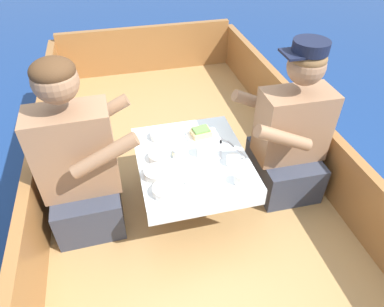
% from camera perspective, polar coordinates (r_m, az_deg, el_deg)
% --- Properties ---
extents(ground_plane, '(60.00, 60.00, 0.00)m').
position_cam_1_polar(ground_plane, '(2.47, -0.27, -12.73)').
color(ground_plane, navy).
extents(boat_deck, '(1.81, 3.80, 0.34)m').
position_cam_1_polar(boat_deck, '(2.33, -0.28, -10.15)').
color(boat_deck, '#A87F4C').
rests_on(boat_deck, ground_plane).
extents(gunwale_port, '(0.06, 3.80, 0.39)m').
position_cam_1_polar(gunwale_port, '(2.10, -24.36, -7.09)').
color(gunwale_port, '#936033').
rests_on(gunwale_port, boat_deck).
extents(gunwale_starboard, '(0.06, 3.80, 0.39)m').
position_cam_1_polar(gunwale_starboard, '(2.38, 20.67, 0.15)').
color(gunwale_starboard, '#936033').
rests_on(gunwale_starboard, boat_deck).
extents(bow_coaming, '(1.69, 0.06, 0.45)m').
position_cam_1_polar(bow_coaming, '(3.63, -7.56, 16.85)').
color(bow_coaming, '#936033').
rests_on(bow_coaming, boat_deck).
extents(cockpit_table, '(0.61, 0.70, 0.38)m').
position_cam_1_polar(cockpit_table, '(1.94, 0.00, -1.44)').
color(cockpit_table, '#B2B2B7').
rests_on(cockpit_table, boat_deck).
extents(person_port, '(0.53, 0.45, 1.01)m').
position_cam_1_polar(person_port, '(1.90, -18.20, -1.86)').
color(person_port, '#333847').
rests_on(person_port, boat_deck).
extents(person_starboard, '(0.53, 0.45, 0.97)m').
position_cam_1_polar(person_starboard, '(2.12, 15.92, 2.62)').
color(person_starboard, '#333847').
rests_on(person_starboard, boat_deck).
extents(plate_sandwich, '(0.18, 0.18, 0.01)m').
position_cam_1_polar(plate_sandwich, '(2.05, 1.50, 2.95)').
color(plate_sandwich, white).
rests_on(plate_sandwich, cockpit_table).
extents(plate_bread, '(0.21, 0.21, 0.01)m').
position_cam_1_polar(plate_bread, '(1.78, 1.94, -4.07)').
color(plate_bread, white).
rests_on(plate_bread, cockpit_table).
extents(sandwich, '(0.12, 0.10, 0.05)m').
position_cam_1_polar(sandwich, '(2.04, 1.51, 3.57)').
color(sandwich, '#E0BC7F').
rests_on(sandwich, plate_sandwich).
extents(bowl_port_near, '(0.12, 0.12, 0.04)m').
position_cam_1_polar(bowl_port_near, '(1.89, -5.43, -0.45)').
color(bowl_port_near, white).
rests_on(bowl_port_near, cockpit_table).
extents(bowl_starboard_near, '(0.12, 0.12, 0.04)m').
position_cam_1_polar(bowl_starboard_near, '(1.79, -6.02, -3.23)').
color(bowl_starboard_near, white).
rests_on(bowl_starboard_near, cockpit_table).
extents(bowl_center_far, '(0.12, 0.12, 0.04)m').
position_cam_1_polar(bowl_center_far, '(2.04, -5.25, 3.13)').
color(bowl_center_far, white).
rests_on(bowl_center_far, cockpit_table).
extents(bowl_port_far, '(0.13, 0.13, 0.04)m').
position_cam_1_polar(bowl_port_far, '(1.69, -4.38, -6.04)').
color(bowl_port_far, white).
rests_on(bowl_port_far, cockpit_table).
extents(coffee_cup_port, '(0.10, 0.08, 0.07)m').
position_cam_1_polar(coffee_cup_port, '(1.90, 1.98, 0.56)').
color(coffee_cup_port, white).
rests_on(coffee_cup_port, cockpit_table).
extents(coffee_cup_starboard, '(0.10, 0.07, 0.06)m').
position_cam_1_polar(coffee_cup_starboard, '(1.75, 8.26, -4.12)').
color(coffee_cup_starboard, white).
rests_on(coffee_cup_starboard, cockpit_table).
extents(coffee_cup_center, '(0.10, 0.07, 0.05)m').
position_cam_1_polar(coffee_cup_center, '(1.86, 6.93, -1.13)').
color(coffee_cup_center, white).
rests_on(coffee_cup_center, cockpit_table).
extents(tin_can, '(0.07, 0.07, 0.05)m').
position_cam_1_polar(tin_can, '(1.89, -2.33, 0.15)').
color(tin_can, silver).
rests_on(tin_can, cockpit_table).
extents(utensil_knife_port, '(0.09, 0.16, 0.00)m').
position_cam_1_polar(utensil_knife_port, '(2.03, 5.28, 2.22)').
color(utensil_knife_port, silver).
rests_on(utensil_knife_port, cockpit_table).
extents(utensil_knife_starboard, '(0.06, 0.17, 0.00)m').
position_cam_1_polar(utensil_knife_starboard, '(1.97, 7.39, 0.77)').
color(utensil_knife_starboard, silver).
rests_on(utensil_knife_starboard, cockpit_table).
extents(utensil_spoon_starboard, '(0.04, 0.17, 0.01)m').
position_cam_1_polar(utensil_spoon_starboard, '(2.10, -8.27, 3.38)').
color(utensil_spoon_starboard, silver).
rests_on(utensil_spoon_starboard, cockpit_table).
extents(utensil_fork_starboard, '(0.07, 0.17, 0.00)m').
position_cam_1_polar(utensil_fork_starboard, '(1.98, 4.80, 1.01)').
color(utensil_fork_starboard, silver).
rests_on(utensil_fork_starboard, cockpit_table).
extents(utensil_spoon_center, '(0.17, 0.04, 0.01)m').
position_cam_1_polar(utensil_spoon_center, '(1.83, -2.63, -2.46)').
color(utensil_spoon_center, silver).
rests_on(utensil_spoon_center, cockpit_table).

